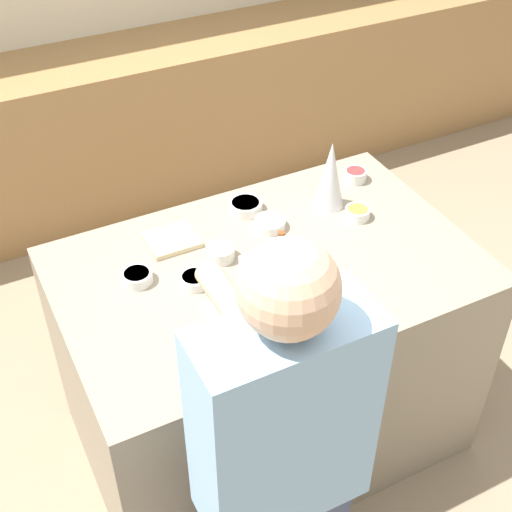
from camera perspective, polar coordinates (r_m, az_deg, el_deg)
name	(u,v)px	position (r m, az deg, el deg)	size (l,w,h in m)	color
ground_plane	(266,429)	(3.26, 0.79, -13.70)	(12.00, 12.00, 0.00)	gray
back_cabinet_block	(111,133)	(4.38, -11.52, 9.65)	(6.00, 0.60, 0.96)	#9E7547
kitchen_island	(267,356)	(2.89, 0.87, -8.00)	(1.50, 0.97, 0.96)	gray
baking_tray	(273,310)	(2.37, 1.34, -4.38)	(0.41, 0.27, 0.01)	silver
gingerbread_house	(273,285)	(2.30, 1.39, -2.37)	(0.16, 0.17, 0.29)	brown
decorative_tree	(330,175)	(2.78, 5.96, 6.47)	(0.12, 0.12, 0.28)	silver
candy_bowl_far_left	(355,175)	(3.01, 7.95, 6.45)	(0.09, 0.09, 0.05)	silver
candy_bowl_far_right	(221,252)	(2.57, -2.82, 0.29)	(0.10, 0.10, 0.05)	white
candy_bowl_front_corner	(137,277)	(2.51, -9.50, -1.64)	(0.11, 0.11, 0.04)	white
candy_bowl_beside_tree	(246,206)	(2.80, -0.85, 4.04)	(0.13, 0.13, 0.04)	silver
candy_bowl_near_tray_left	(195,279)	(2.47, -4.93, -1.87)	(0.11, 0.11, 0.04)	white
candy_bowl_near_tray_right	(358,213)	(2.79, 8.13, 3.46)	(0.10, 0.10, 0.04)	white
candy_bowl_center_rear	(270,223)	(2.72, 1.12, 2.64)	(0.12, 0.12, 0.04)	white
cookbook	(172,240)	(2.67, -6.76, 1.29)	(0.18, 0.16, 0.02)	#CCB78C
person	(280,483)	(2.05, 1.94, -17.67)	(0.45, 0.56, 1.72)	#424C6B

